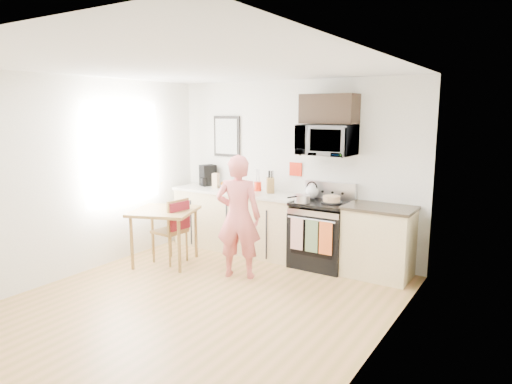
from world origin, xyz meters
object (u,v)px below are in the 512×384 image
Objects in this scene: person at (238,217)px; cake at (332,199)px; dining_table at (164,216)px; range at (321,236)px; microwave at (327,140)px; chair at (176,222)px.

person reaches higher than cake.
dining_table is at bearing -152.95° from cake.
microwave is (-0.00, 0.10, 1.32)m from range.
dining_table is at bearing -148.55° from microwave.
cake is (0.89, 0.95, 0.16)m from person.
range is at bearing -89.94° from microwave.
range reaches higher than chair.
range is 1.27m from person.
microwave reaches higher than chair.
microwave is 2.69× the size of cake.
range is 0.72× the size of person.
range is 1.53× the size of microwave.
microwave reaches higher than dining_table.
person reaches higher than dining_table.
microwave is at bearing 90.06° from range.
person is 1.20m from dining_table.
person is (-0.74, -1.07, -0.95)m from microwave.
dining_table is 2.35m from cake.
microwave is 0.81× the size of chair.
microwave is at bearing 31.45° from dining_table.
cake is at bearing -154.43° from person.
microwave reaches higher than cake.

